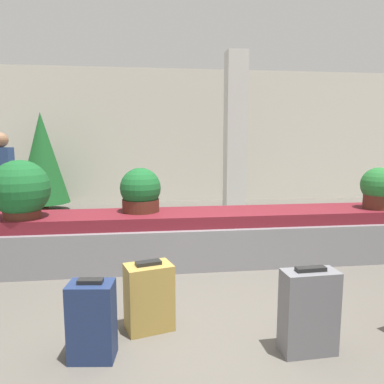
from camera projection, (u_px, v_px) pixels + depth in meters
The scene contains 12 objects.
ground_plane at pixel (219, 329), 3.09m from camera, with size 18.00×18.00×0.00m, color #59544C.
back_wall at pixel (168, 136), 9.08m from camera, with size 18.00×0.06×3.20m.
carousel at pixel (192, 238), 4.76m from camera, with size 8.25×0.89×0.65m.
pillar at pixel (235, 136), 7.31m from camera, with size 0.39×0.39×3.20m.
suitcase_0 at pixel (149, 297), 3.06m from camera, with size 0.42×0.34×0.58m.
suitcase_2 at pixel (92, 321), 2.64m from camera, with size 0.34×0.25×0.59m.
suitcase_3 at pixel (309, 312), 2.72m from camera, with size 0.41×0.21×0.65m.
potted_plant_0 at pixel (378, 188), 4.88m from camera, with size 0.45×0.45×0.54m.
potted_plant_1 at pixel (21, 190), 4.30m from camera, with size 0.66×0.66×0.67m.
potted_plant_2 at pixel (140, 192), 4.69m from camera, with size 0.51×0.51×0.55m.
traveler_0 at pixel (3, 175), 5.93m from camera, with size 0.35×0.25×1.65m.
decorated_tree at pixel (42, 158), 7.95m from camera, with size 1.06×1.06×2.11m.
Camera 1 is at (-0.60, -2.84, 1.57)m, focal length 35.00 mm.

